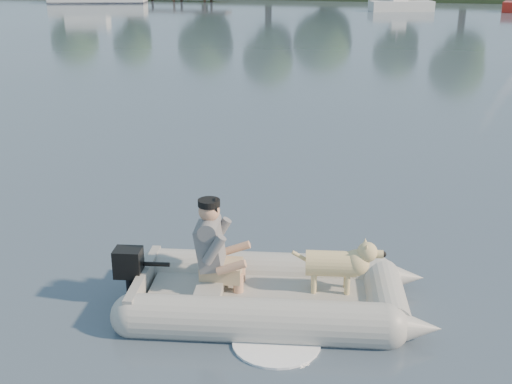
% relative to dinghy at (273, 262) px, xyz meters
% --- Properties ---
extents(water, '(160.00, 160.00, 0.00)m').
position_rel_dinghy_xyz_m(water, '(-0.65, -0.23, -0.58)').
color(water, '#50616C').
rests_on(water, ground).
extents(dinghy, '(5.17, 4.14, 1.35)m').
position_rel_dinghy_xyz_m(dinghy, '(0.00, 0.00, 0.00)').
color(dinghy, '#A1A19C').
rests_on(dinghy, water).
extents(man, '(0.81, 0.73, 1.05)m').
position_rel_dinghy_xyz_m(man, '(-0.68, -0.09, 0.18)').
color(man, slate).
rests_on(man, dinghy).
extents(dog, '(0.95, 0.50, 0.61)m').
position_rel_dinghy_xyz_m(dog, '(0.61, 0.17, -0.07)').
color(dog, tan).
rests_on(dog, dinghy).
extents(outboard_motor, '(0.45, 0.36, 0.77)m').
position_rel_dinghy_xyz_m(outboard_motor, '(-1.59, -0.32, -0.27)').
color(outboard_motor, black).
rests_on(outboard_motor, dinghy).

